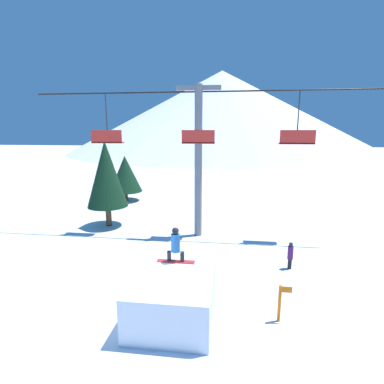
{
  "coord_description": "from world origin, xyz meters",
  "views": [
    {
      "loc": [
        3.06,
        -8.37,
        6.01
      ],
      "look_at": [
        1.32,
        5.0,
        3.24
      ],
      "focal_mm": 28.0,
      "sensor_mm": 36.0,
      "label": 1
    }
  ],
  "objects_px": {
    "trail_marker": "(280,302)",
    "distant_skier": "(290,254)",
    "pine_tree_near": "(106,174)",
    "snow_ramp": "(174,296)",
    "snowboarder": "(176,245)"
  },
  "relations": [
    {
      "from": "trail_marker",
      "to": "distant_skier",
      "type": "distance_m",
      "value": 4.04
    },
    {
      "from": "trail_marker",
      "to": "pine_tree_near",
      "type": "bearing_deg",
      "value": 136.95
    },
    {
      "from": "snowboarder",
      "to": "trail_marker",
      "type": "relative_size",
      "value": 1.09
    },
    {
      "from": "pine_tree_near",
      "to": "trail_marker",
      "type": "relative_size",
      "value": 4.4
    },
    {
      "from": "snow_ramp",
      "to": "pine_tree_near",
      "type": "distance_m",
      "value": 11.02
    },
    {
      "from": "snow_ramp",
      "to": "distant_skier",
      "type": "relative_size",
      "value": 2.67
    },
    {
      "from": "trail_marker",
      "to": "distant_skier",
      "type": "relative_size",
      "value": 1.01
    },
    {
      "from": "snow_ramp",
      "to": "pine_tree_near",
      "type": "bearing_deg",
      "value": 123.75
    },
    {
      "from": "snowboarder",
      "to": "distant_skier",
      "type": "bearing_deg",
      "value": 33.8
    },
    {
      "from": "pine_tree_near",
      "to": "snow_ramp",
      "type": "bearing_deg",
      "value": -56.25
    },
    {
      "from": "snowboarder",
      "to": "pine_tree_near",
      "type": "relative_size",
      "value": 0.25
    },
    {
      "from": "trail_marker",
      "to": "distant_skier",
      "type": "bearing_deg",
      "value": 75.18
    },
    {
      "from": "snow_ramp",
      "to": "trail_marker",
      "type": "bearing_deg",
      "value": 2.66
    },
    {
      "from": "pine_tree_near",
      "to": "snowboarder",
      "type": "bearing_deg",
      "value": -53.5
    },
    {
      "from": "pine_tree_near",
      "to": "distant_skier",
      "type": "distance_m",
      "value": 11.77
    }
  ]
}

